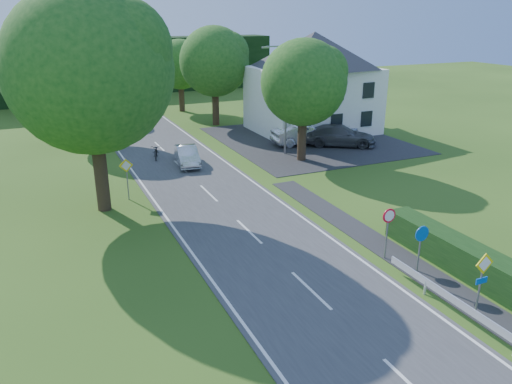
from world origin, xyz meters
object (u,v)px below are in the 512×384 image
motorcycle (156,151)px  parked_car_grey (340,135)px  parasol (280,126)px  parked_car_silver_b (339,130)px  moving_car (187,155)px  parked_car_silver_a (304,134)px  streetlight (284,95)px

motorcycle → parked_car_grey: (14.32, -2.40, 0.31)m
parked_car_grey → parasol: bearing=64.8°
parked_car_grey → parked_car_silver_b: 2.72m
moving_car → parked_car_grey: 12.73m
parked_car_silver_a → parasol: (-0.54, 3.11, 0.10)m
parked_car_grey → parked_car_silver_b: bearing=0.9°
parked_car_silver_a → parasol: 3.15m
motorcycle → parked_car_silver_b: parked_car_silver_b is taller
streetlight → parked_car_silver_a: (2.79, 1.89, -3.58)m
parked_car_grey → motorcycle: bearing=112.6°
moving_car → motorcycle: (-1.60, 2.51, -0.14)m
motorcycle → parasol: parasol is taller
moving_car → parked_car_silver_b: (14.13, 2.43, -0.02)m
moving_car → parked_car_silver_a: bearing=17.8°
streetlight → motorcycle: 10.25m
streetlight → parked_car_silver_b: (6.65, 2.65, -3.79)m
motorcycle → streetlight: bearing=-1.7°
streetlight → moving_car: size_ratio=2.01×
streetlight → motorcycle: (-9.08, 2.73, -3.91)m
motorcycle → parasol: (11.32, 2.27, 0.43)m
streetlight → moving_car: 8.38m
parked_car_grey → streetlight: bearing=125.7°
motorcycle → parked_car_silver_a: size_ratio=0.38×
moving_car → motorcycle: size_ratio=2.03×
moving_car → parked_car_grey: parked_car_grey is taller
parked_car_silver_a → parasol: parasol is taller
moving_car → parasol: 10.84m
motorcycle → parked_car_silver_b: bearing=14.7°
parked_car_silver_a → motorcycle: bearing=90.5°
streetlight → motorcycle: size_ratio=4.07×
parked_car_silver_a → parked_car_silver_b: size_ratio=1.13×
parked_car_silver_b → parasol: bearing=46.0°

